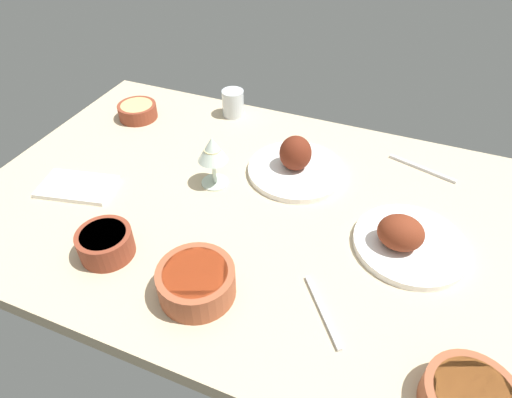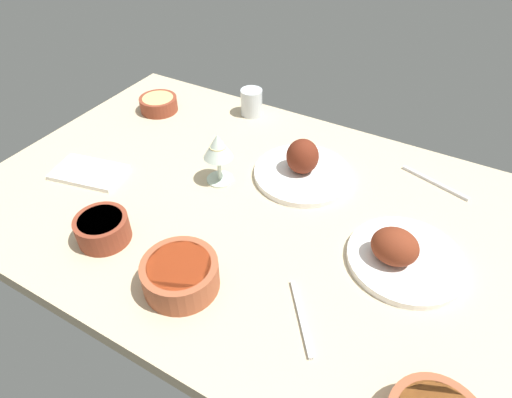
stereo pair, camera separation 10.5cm
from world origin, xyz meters
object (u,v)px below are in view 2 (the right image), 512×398
Objects in this scene: bowl_pasta at (159,103)px; spoon_loose at (435,183)px; plate_far_side at (303,167)px; bowl_onions at (103,228)px; wine_glass at (218,149)px; bowl_sauce at (180,274)px; folded_napkin at (89,172)px; fork_loose at (301,317)px; plate_center_main at (401,255)px; water_tumbler at (251,102)px.

spoon_loose is (86.44, 5.61, -2.11)cm from bowl_pasta.
plate_far_side reaches higher than bowl_onions.
bowl_onions is at bearing -109.56° from wine_glass.
bowl_sauce is 0.83× the size of spoon_loose.
plate_far_side is 1.38× the size of folded_napkin.
folded_napkin is 69.34cm from fork_loose.
folded_napkin is 91.05cm from spoon_loose.
folded_napkin is at bearing -81.40° from bowl_pasta.
plate_center_main reaches higher than folded_napkin.
plate_center_main is 2.08× the size of bowl_pasta.
plate_far_side is at bearing 34.47° from wine_glass.
bowl_sauce is 23.10cm from bowl_onions.
wine_glass reaches higher than plate_center_main.
plate_far_side is 2.19× the size of bowl_onions.
bowl_onions is 57.56cm from bowl_pasta.
spoon_loose is (59.27, -7.32, -3.76)cm from water_tumbler.
bowl_sauce is at bearing 74.74° from spoon_loose.
bowl_pasta is 0.64× the size of spoon_loose.
plate_far_side is 34.43cm from spoon_loose.
spoon_loose is at bearing 27.16° from folded_napkin.
bowl_onions is 1.42× the size of water_tumbler.
plate_far_side is at bearing -8.63° from bowl_pasta.
water_tumbler is 59.84cm from spoon_loose.
plate_center_main is 70.16cm from water_tumbler.
bowl_pasta is at bearing 171.37° from plate_far_side.
bowl_pasta is at bearing 132.81° from bowl_sauce.
wine_glass reaches higher than bowl_sauce.
bowl_onions is (-28.80, -42.85, 0.45)cm from plate_far_side.
water_tumbler is 0.45× the size of spoon_loose.
folded_napkin is (-43.85, 17.25, -2.87)cm from bowl_sauce.
bowl_sauce is 69.74cm from water_tumbler.
bowl_pasta is 0.70× the size of fork_loose.
plate_far_side is at bearing -12.23° from fork_loose.
fork_loose is (-12.23, -22.95, -2.13)cm from plate_center_main.
spoon_loose is (31.38, 13.97, -2.38)cm from plate_far_side.
bowl_pasta is at bearing 163.51° from plate_center_main.
plate_center_main is at bearing 106.00° from spoon_loose.
bowl_pasta reaches higher than folded_napkin.
plate_center_main reaches higher than bowl_pasta.
bowl_pasta is 43.14cm from wine_glass.
bowl_pasta is (-26.27, 51.21, -0.73)cm from bowl_onions.
plate_far_side reaches higher than bowl_pasta.
folded_napkin is at bearing 143.79° from bowl_onions.
fork_loose is at bearing -65.08° from plate_far_side.
folded_napkin is at bearing -172.54° from plate_center_main.
wine_glass is (10.85, 30.53, 6.70)cm from bowl_onions.
bowl_sauce is 69.64cm from spoon_loose.
bowl_pasta is (-55.07, 8.36, -0.28)cm from plate_far_side.
plate_center_main is at bearing -33.15° from water_tumbler.
bowl_pasta is 1.44× the size of water_tumbler.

